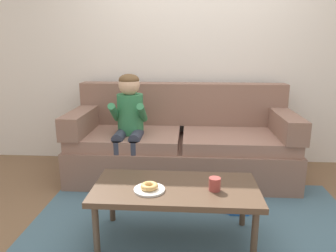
% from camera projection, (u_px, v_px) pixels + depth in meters
% --- Properties ---
extents(ground, '(10.00, 10.00, 0.00)m').
position_uv_depth(ground, '(194.00, 216.00, 2.64)').
color(ground, brown).
extents(wall_back, '(8.00, 0.10, 2.80)m').
position_uv_depth(wall_back, '(195.00, 42.00, 3.64)').
color(wall_back, silver).
rests_on(wall_back, ground).
extents(area_rug, '(2.57, 1.78, 0.01)m').
position_uv_depth(area_rug, '(194.00, 232.00, 2.39)').
color(area_rug, '#476675').
rests_on(area_rug, ground).
extents(couch, '(2.27, 0.90, 0.96)m').
position_uv_depth(couch, '(181.00, 145.00, 3.38)').
color(couch, '#846051').
rests_on(couch, ground).
extents(coffee_table, '(1.14, 0.56, 0.42)m').
position_uv_depth(coffee_table, '(176.00, 192.00, 2.22)').
color(coffee_table, '#4C3828').
rests_on(coffee_table, ground).
extents(person_child, '(0.34, 0.58, 1.10)m').
position_uv_depth(person_child, '(129.00, 118.00, 3.13)').
color(person_child, '#337A4C').
rests_on(person_child, ground).
extents(plate, '(0.21, 0.21, 0.01)m').
position_uv_depth(plate, '(149.00, 190.00, 2.14)').
color(plate, white).
rests_on(plate, coffee_table).
extents(donut, '(0.12, 0.12, 0.04)m').
position_uv_depth(donut, '(149.00, 186.00, 2.14)').
color(donut, tan).
rests_on(donut, plate).
extents(mug, '(0.08, 0.08, 0.09)m').
position_uv_depth(mug, '(215.00, 184.00, 2.14)').
color(mug, '#993D38').
rests_on(mug, coffee_table).
extents(toy_controller, '(0.23, 0.09, 0.05)m').
position_uv_depth(toy_controller, '(238.00, 212.00, 2.65)').
color(toy_controller, blue).
rests_on(toy_controller, ground).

